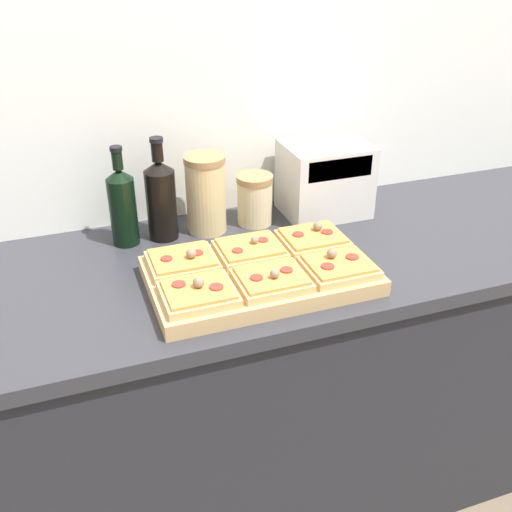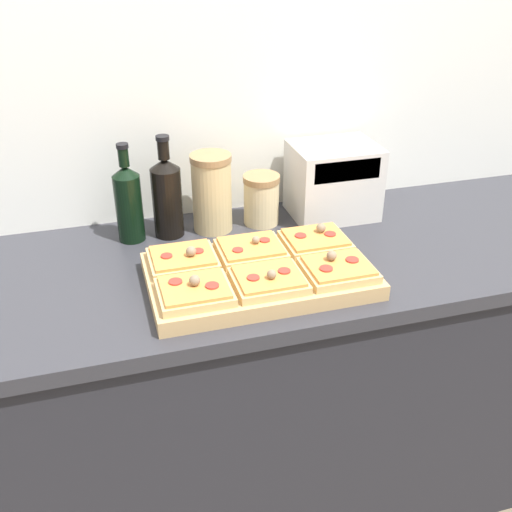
{
  "view_description": "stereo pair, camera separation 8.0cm",
  "coord_description": "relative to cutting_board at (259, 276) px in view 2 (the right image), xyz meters",
  "views": [
    {
      "loc": [
        -0.42,
        -0.99,
        1.68
      ],
      "look_at": [
        0.02,
        0.23,
        0.95
      ],
      "focal_mm": 42.0,
      "sensor_mm": 36.0,
      "label": 1
    },
    {
      "loc": [
        -0.34,
        -1.02,
        1.68
      ],
      "look_at": [
        0.02,
        0.23,
        0.95
      ],
      "focal_mm": 42.0,
      "sensor_mm": 36.0,
      "label": 2
    }
  ],
  "objects": [
    {
      "name": "grain_jar_short",
      "position": [
        0.1,
        0.32,
        0.06
      ],
      "size": [
        0.11,
        0.11,
        0.15
      ],
      "color": "beige",
      "rests_on": "kitchen_counter"
    },
    {
      "name": "grain_jar_tall",
      "position": [
        -0.05,
        0.32,
        0.09
      ],
      "size": [
        0.12,
        0.12,
        0.23
      ],
      "color": "tan",
      "rests_on": "kitchen_counter"
    },
    {
      "name": "kitchen_counter",
      "position": [
        -0.02,
        0.12,
        -0.46
      ],
      "size": [
        2.63,
        0.67,
        0.89
      ],
      "color": "#232328",
      "rests_on": "ground_plane"
    },
    {
      "name": "toaster_oven",
      "position": [
        0.32,
        0.32,
        0.09
      ],
      "size": [
        0.27,
        0.2,
        0.22
      ],
      "color": "beige",
      "rests_on": "kitchen_counter"
    },
    {
      "name": "pizza_slice_front_right",
      "position": [
        0.18,
        -0.08,
        0.03
      ],
      "size": [
        0.17,
        0.14,
        0.05
      ],
      "color": "tan",
      "rests_on": "cutting_board"
    },
    {
      "name": "pizza_slice_front_center",
      "position": [
        0.0,
        -0.08,
        0.03
      ],
      "size": [
        0.17,
        0.14,
        0.05
      ],
      "color": "tan",
      "rests_on": "cutting_board"
    },
    {
      "name": "pizza_slice_front_left",
      "position": [
        -0.18,
        -0.08,
        0.03
      ],
      "size": [
        0.17,
        0.14,
        0.05
      ],
      "color": "tan",
      "rests_on": "cutting_board"
    },
    {
      "name": "pizza_slice_back_right",
      "position": [
        0.18,
        0.08,
        0.03
      ],
      "size": [
        0.17,
        0.14,
        0.05
      ],
      "color": "tan",
      "rests_on": "cutting_board"
    },
    {
      "name": "olive_oil_bottle",
      "position": [
        -0.28,
        0.32,
        0.09
      ],
      "size": [
        0.07,
        0.07,
        0.28
      ],
      "color": "black",
      "rests_on": "kitchen_counter"
    },
    {
      "name": "wall_back",
      "position": [
        -0.02,
        0.48,
        0.34
      ],
      "size": [
        6.0,
        0.06,
        2.5
      ],
      "color": "silver",
      "rests_on": "ground_plane"
    },
    {
      "name": "pizza_slice_back_center",
      "position": [
        0.0,
        0.08,
        0.03
      ],
      "size": [
        0.17,
        0.14,
        0.05
      ],
      "color": "tan",
      "rests_on": "cutting_board"
    },
    {
      "name": "pizza_slice_back_left",
      "position": [
        -0.18,
        0.08,
        0.03
      ],
      "size": [
        0.17,
        0.14,
        0.05
      ],
      "color": "tan",
      "rests_on": "cutting_board"
    },
    {
      "name": "wine_bottle",
      "position": [
        -0.17,
        0.32,
        0.1
      ],
      "size": [
        0.08,
        0.08,
        0.29
      ],
      "color": "black",
      "rests_on": "kitchen_counter"
    },
    {
      "name": "cutting_board",
      "position": [
        0.0,
        0.0,
        0.0
      ],
      "size": [
        0.55,
        0.32,
        0.04
      ],
      "primitive_type": "cube",
      "color": "tan",
      "rests_on": "kitchen_counter"
    }
  ]
}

